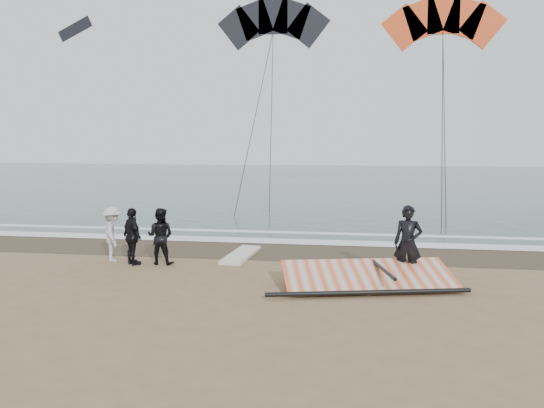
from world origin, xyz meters
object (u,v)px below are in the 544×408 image
Objects in this scene: sail_rig at (365,277)px; man_main at (408,243)px; board_cream at (241,255)px; board_white at (368,279)px.

man_main is at bearing 31.86° from sail_rig.
man_main is 4.94m from board_cream.
sail_rig is at bearing -32.83° from board_cream.
board_white is 1.02× the size of board_cream.
sail_rig reaches higher than board_white.
man_main reaches higher than board_white.
board_cream is at bearing 142.78° from sail_rig.
sail_rig is at bearing -85.31° from board_white.
board_white is at bearing 80.04° from sail_rig.
man_main is 1.26m from board_white.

